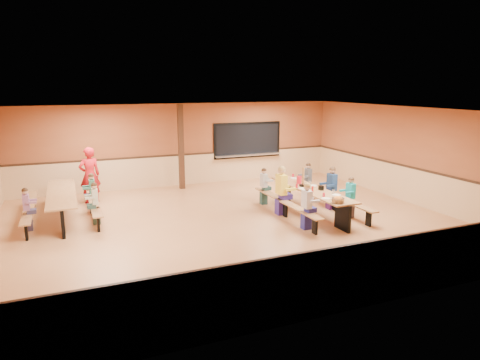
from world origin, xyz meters
name	(u,v)px	position (x,y,z in m)	size (l,w,h in m)	color
ground	(232,223)	(0.00, 0.00, 0.00)	(12.00, 12.00, 0.00)	#A5673E
room_envelope	(231,199)	(0.00, 0.00, 0.69)	(12.04, 10.04, 3.02)	brown
kitchen_pass_through	(247,142)	(2.60, 4.96, 1.49)	(2.78, 0.28, 1.38)	black
structural_post	(181,147)	(-0.20, 4.40, 1.50)	(0.18, 0.18, 3.00)	#321D10
cafeteria_table_main	(311,196)	(2.45, -0.03, 0.53)	(1.91, 3.70, 0.74)	#9F6B3F
cafeteria_table_second	(62,200)	(-4.19, 2.25, 0.53)	(1.91, 3.70, 0.74)	#9F6B3F
seated_child_white_left	(307,206)	(1.62, -1.15, 0.60)	(0.37, 0.30, 1.20)	silver
seated_adult_yellow	(281,191)	(1.62, 0.24, 0.70)	(0.46, 0.37, 1.39)	yellow
seated_child_grey_left	(264,186)	(1.62, 1.41, 0.57)	(0.33, 0.27, 1.13)	#AEAEAE
seated_child_teal_right	(350,198)	(3.27, -0.75, 0.57)	(0.34, 0.28, 1.15)	teal
seated_child_navy_right	(332,188)	(3.27, 0.16, 0.63)	(0.40, 0.33, 1.27)	navy
seated_child_char_right	(308,181)	(3.27, 1.52, 0.58)	(0.34, 0.28, 1.16)	#494D54
seated_child_purple_sec	(27,210)	(-5.02, 1.44, 0.55)	(0.32, 0.26, 1.11)	#915D84
seated_child_green_sec	(92,193)	(-3.37, 2.49, 0.57)	(0.34, 0.28, 1.14)	#3B7E68
seated_child_tan_sec	(95,204)	(-3.37, 1.34, 0.56)	(0.33, 0.27, 1.12)	#B7B596
standing_woman	(90,175)	(-3.35, 3.62, 0.89)	(0.65, 0.43, 1.78)	red
punch_pitcher	(299,180)	(2.48, 0.71, 0.85)	(0.16, 0.16, 0.22)	red
chip_bowl	(338,200)	(2.28, -1.56, 0.81)	(0.32, 0.32, 0.15)	#FA9E27
napkin_dispenser	(321,188)	(2.62, -0.27, 0.80)	(0.10, 0.14, 0.13)	black
condiment_mustard	(308,186)	(2.32, -0.03, 0.82)	(0.06, 0.06, 0.17)	yellow
condiment_ketchup	(312,189)	(2.26, -0.39, 0.82)	(0.06, 0.06, 0.17)	#B2140F
table_paddle	(303,182)	(2.38, 0.32, 0.88)	(0.16, 0.16, 0.56)	black
place_settings	(311,187)	(2.45, -0.03, 0.80)	(0.65, 3.30, 0.11)	beige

